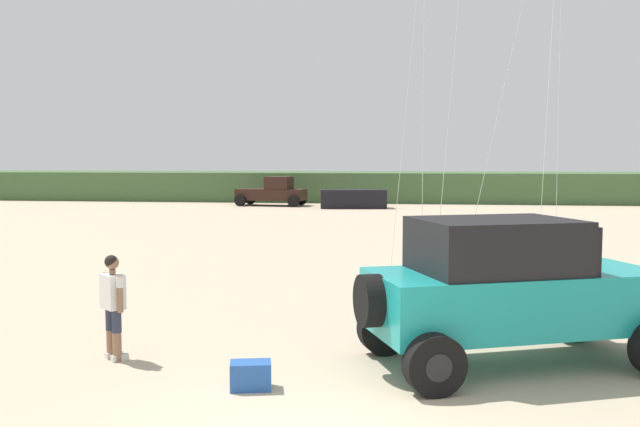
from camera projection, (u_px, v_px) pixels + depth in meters
dune_ridge at (412, 186)px, 53.63m from camera, size 90.00×8.74×2.15m
jeep at (511, 288)px, 10.68m from camera, size 5.00×3.79×2.26m
person_watching at (113, 301)px, 10.97m from camera, size 0.50×0.47×1.67m
cooler_box at (251, 375)px, 9.63m from camera, size 0.63×0.48×0.38m
distant_pickup at (273, 192)px, 47.49m from camera, size 4.76×2.77×1.98m
distant_sedan at (353, 199)px, 45.11m from camera, size 4.40×2.28×1.20m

